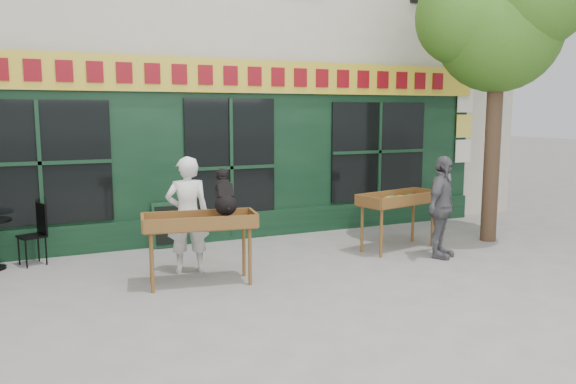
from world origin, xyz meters
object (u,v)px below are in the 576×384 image
book_cart_center (200,226)px  dog (225,191)px  man_right (441,207)px  woman (188,215)px  book_cart_right (399,202)px

book_cart_center → dog: 0.59m
book_cart_center → man_right: (3.95, -0.20, 0.01)m
woman → book_cart_right: (3.65, -0.10, -0.04)m
book_cart_right → dog: bearing=177.2°
book_cart_center → book_cart_right: 3.70m
book_cart_right → man_right: size_ratio=0.96×
dog → woman: bearing=125.6°
book_cart_center → dog: size_ratio=2.63×
book_cart_center → woman: bearing=99.0°
book_cart_center → dog: bearing=0.9°
dog → man_right: bearing=6.6°
book_cart_center → dog: dog is taller
woman → dog: bearing=125.6°
book_cart_center → woman: (0.00, 0.65, 0.04)m
book_cart_center → dog: (0.35, -0.05, 0.47)m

